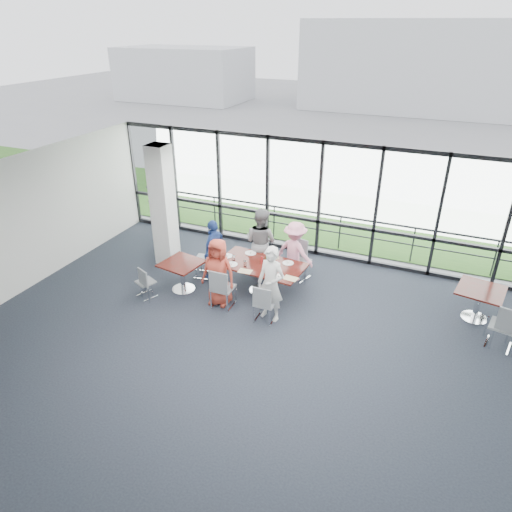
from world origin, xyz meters
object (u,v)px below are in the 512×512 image
at_px(chair_main_fr, 299,261).
at_px(main_table, 261,268).
at_px(chair_spare_lb, 163,236).
at_px(diner_far_right, 295,252).
at_px(diner_near_right, 271,284).
at_px(structural_column, 163,206).
at_px(diner_far_left, 261,242).
at_px(diner_near_left, 218,272).
at_px(chair_spare_la, 146,282).
at_px(chair_main_end, 205,259).
at_px(side_table_right, 480,294).
at_px(chair_spare_r, 503,326).
at_px(chair_main_nl, 223,288).
at_px(side_table_left, 182,267).
at_px(chair_main_fl, 262,254).
at_px(chair_main_nr, 265,303).
at_px(diner_end, 214,249).

bearing_deg(chair_main_fr, main_table, 72.36).
bearing_deg(chair_spare_lb, chair_main_fr, -164.23).
distance_m(diner_far_right, chair_spare_lb, 3.99).
bearing_deg(diner_near_right, diner_far_right, 102.01).
relative_size(structural_column, chair_spare_lb, 3.82).
relative_size(main_table, diner_far_left, 1.18).
xyz_separation_m(diner_near_left, chair_spare_la, (-1.72, -0.44, -0.41)).
xyz_separation_m(structural_column, chair_main_end, (1.33, -0.33, -1.11)).
distance_m(side_table_right, diner_near_right, 4.52).
bearing_deg(chair_spare_la, diner_far_left, 69.52).
relative_size(chair_main_fr, chair_spare_r, 0.99).
height_order(diner_far_right, chair_main_nl, diner_far_right).
bearing_deg(main_table, chair_main_end, -179.47).
bearing_deg(chair_main_nl, side_table_left, 167.66).
xyz_separation_m(side_table_left, chair_main_end, (0.16, 0.81, -0.15)).
relative_size(structural_column, diner_near_right, 1.86).
bearing_deg(diner_far_left, diner_far_right, -164.28).
bearing_deg(chair_main_fl, chair_spare_lb, 21.40).
relative_size(side_table_left, diner_far_left, 0.56).
distance_m(side_table_left, chair_main_fl, 2.27).
bearing_deg(structural_column, diner_near_left, -30.09).
bearing_deg(chair_main_fr, chair_spare_r, -177.01).
bearing_deg(structural_column, chair_spare_la, -73.31).
distance_m(chair_main_fr, chair_main_end, 2.40).
bearing_deg(side_table_right, chair_main_end, -174.03).
bearing_deg(side_table_left, diner_far_right, 33.69).
distance_m(diner_near_left, chair_main_end, 1.37).
height_order(diner_near_left, chair_spare_r, diner_near_left).
relative_size(structural_column, chair_spare_r, 3.25).
relative_size(diner_near_left, diner_near_right, 0.94).
bearing_deg(chair_spare_r, chair_spare_la, -158.58).
xyz_separation_m(structural_column, diner_far_left, (2.58, 0.38, -0.70)).
height_order(structural_column, chair_spare_la, structural_column).
height_order(diner_near_right, chair_spare_la, diner_near_right).
height_order(diner_near_right, diner_far_left, diner_far_left).
bearing_deg(chair_main_fl, chair_main_nr, 132.78).
height_order(diner_near_left, chair_main_nl, diner_near_left).
relative_size(chair_main_nr, chair_spare_r, 0.89).
height_order(side_table_right, diner_near_left, diner_near_left).
bearing_deg(diner_end, diner_far_right, 109.85).
relative_size(main_table, chair_spare_r, 2.15).
relative_size(diner_near_right, chair_main_nl, 1.80).
distance_m(side_table_right, chair_spare_la, 7.49).
distance_m(chair_main_nl, chair_spare_lb, 3.46).
distance_m(diner_near_left, chair_spare_la, 1.82).
height_order(chair_main_nr, chair_main_fr, chair_main_fr).
bearing_deg(chair_main_end, chair_main_nl, 35.48).
height_order(diner_end, chair_spare_lb, diner_end).
bearing_deg(chair_main_nl, structural_column, 148.70).
distance_m(diner_far_right, diner_end, 2.01).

